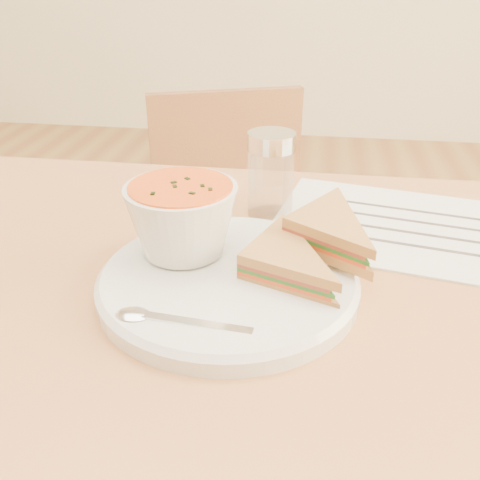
% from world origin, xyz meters
% --- Properties ---
extents(chair_far, '(0.46, 0.46, 0.80)m').
position_xyz_m(chair_far, '(-0.06, 0.55, 0.40)').
color(chair_far, brown).
rests_on(chair_far, floor).
extents(plate, '(0.31, 0.31, 0.02)m').
position_xyz_m(plate, '(0.00, -0.01, 0.76)').
color(plate, silver).
rests_on(plate, dining_table).
extents(soup_bowl, '(0.16, 0.16, 0.08)m').
position_xyz_m(soup_bowl, '(-0.05, 0.02, 0.81)').
color(soup_bowl, silver).
rests_on(soup_bowl, plate).
extents(sandwich_half_a, '(0.14, 0.14, 0.03)m').
position_xyz_m(sandwich_half_a, '(0.01, -0.02, 0.78)').
color(sandwich_half_a, '#C18244').
rests_on(sandwich_half_a, plate).
extents(sandwich_half_b, '(0.16, 0.16, 0.04)m').
position_xyz_m(sandwich_half_b, '(0.05, 0.04, 0.80)').
color(sandwich_half_b, '#C18244').
rests_on(sandwich_half_b, plate).
extents(spoon, '(0.17, 0.05, 0.01)m').
position_xyz_m(spoon, '(-0.02, -0.10, 0.77)').
color(spoon, silver).
rests_on(spoon, plate).
extents(paper_menu, '(0.37, 0.30, 0.00)m').
position_xyz_m(paper_menu, '(0.20, 0.17, 0.75)').
color(paper_menu, silver).
rests_on(paper_menu, dining_table).
extents(condiment_shaker, '(0.07, 0.07, 0.11)m').
position_xyz_m(condiment_shaker, '(0.03, 0.18, 0.81)').
color(condiment_shaker, silver).
rests_on(condiment_shaker, dining_table).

